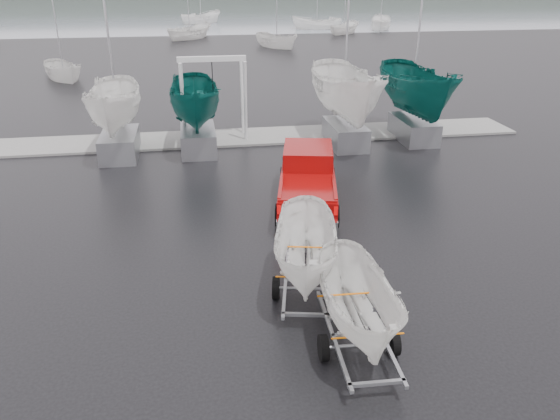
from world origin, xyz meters
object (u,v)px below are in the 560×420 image
at_px(trailer_parked, 362,256).
at_px(boat_hoist, 213,87).
at_px(trailer_hitched, 308,203).
at_px(pickup_truck, 308,176).

relative_size(trailer_parked, boat_hoist, 1.10).
height_order(trailer_hitched, trailer_parked, trailer_hitched).
xyz_separation_m(pickup_truck, trailer_hitched, (-1.33, -6.23, 1.66)).
distance_m(pickup_truck, trailer_parked, 8.86).
relative_size(pickup_truck, boat_hoist, 1.46).
bearing_deg(boat_hoist, trailer_hitched, -83.73).
height_order(trailer_hitched, boat_hoist, trailer_hitched).
xyz_separation_m(pickup_truck, trailer_parked, (-0.69, -8.72, 1.47)).
xyz_separation_m(trailer_hitched, trailer_parked, (0.64, -2.48, -0.19)).
bearing_deg(trailer_hitched, pickup_truck, 90.00).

